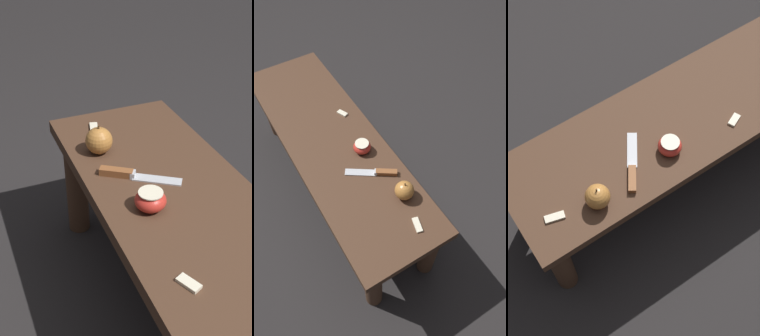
# 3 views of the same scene
# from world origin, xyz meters

# --- Properties ---
(ground_plane) EXTENTS (8.00, 8.00, 0.00)m
(ground_plane) POSITION_xyz_m (0.00, 0.00, 0.00)
(ground_plane) COLOR black
(wooden_bench) EXTENTS (1.29, 0.40, 0.41)m
(wooden_bench) POSITION_xyz_m (0.00, 0.00, 0.34)
(wooden_bench) COLOR #472D1E
(wooden_bench) RESTS_ON ground_plane
(knife) EXTENTS (0.14, 0.20, 0.02)m
(knife) POSITION_xyz_m (-0.26, -0.08, 0.42)
(knife) COLOR #B7BABF
(knife) RESTS_ON wooden_bench
(apple_whole) EXTENTS (0.08, 0.08, 0.09)m
(apple_whole) POSITION_xyz_m (-0.41, -0.11, 0.45)
(apple_whole) COLOR #B27233
(apple_whole) RESTS_ON wooden_bench
(apple_cut) EXTENTS (0.08, 0.08, 0.05)m
(apple_cut) POSITION_xyz_m (-0.12, -0.09, 0.44)
(apple_cut) COLOR red
(apple_cut) RESTS_ON wooden_bench
(apple_slice_near_knife) EXTENTS (0.06, 0.04, 0.01)m
(apple_slice_near_knife) POSITION_xyz_m (-0.54, -0.08, 0.42)
(apple_slice_near_knife) COLOR beige
(apple_slice_near_knife) RESTS_ON wooden_bench
(apple_slice_center) EXTENTS (0.06, 0.04, 0.01)m
(apple_slice_center) POSITION_xyz_m (0.13, -0.11, 0.42)
(apple_slice_center) COLOR beige
(apple_slice_center) RESTS_ON wooden_bench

